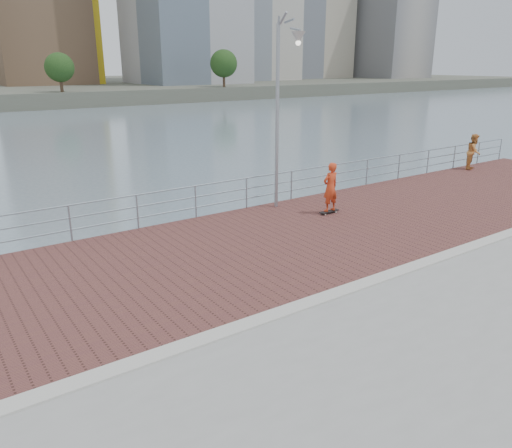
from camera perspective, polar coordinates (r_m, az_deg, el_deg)
water at (r=12.06m, az=5.72°, el=-17.59°), size 400.00×400.00×0.00m
brick_lane at (r=13.68m, az=-3.85°, el=-3.44°), size 40.00×6.80×0.02m
curb at (r=11.01m, az=6.05°, el=-8.96°), size 40.00×0.40×0.06m
guardrail at (r=16.33m, az=-10.11°, el=2.42°), size 39.06×0.06×1.13m
street_lamp at (r=17.06m, az=3.46°, el=16.05°), size 0.45×1.32×6.23m
skateboard at (r=17.42m, az=8.37°, el=1.44°), size 0.79×0.23×0.09m
skateboarder at (r=17.20m, az=8.50°, el=4.18°), size 0.63×0.42×1.69m
bystander at (r=26.58m, az=23.63°, el=7.58°), size 1.01×0.90×1.71m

